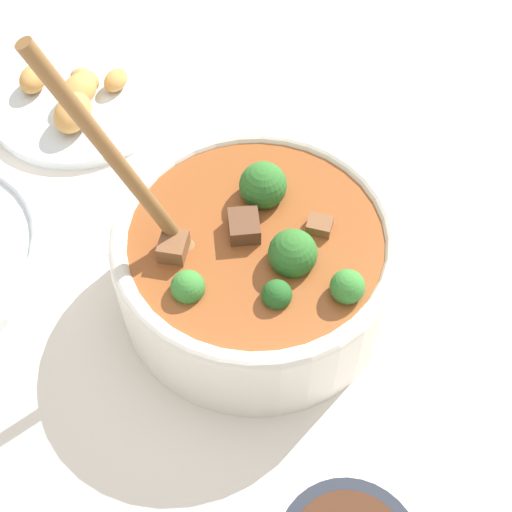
% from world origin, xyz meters
% --- Properties ---
extents(ground_plane, '(4.00, 4.00, 0.00)m').
position_xyz_m(ground_plane, '(0.00, 0.00, 0.00)').
color(ground_plane, silver).
extents(stew_bowl, '(0.27, 0.25, 0.30)m').
position_xyz_m(stew_bowl, '(-0.00, -0.00, 0.06)').
color(stew_bowl, white).
rests_on(stew_bowl, ground_plane).
extents(food_plate, '(0.21, 0.21, 0.05)m').
position_xyz_m(food_plate, '(-0.16, 0.28, 0.01)').
color(food_plate, white).
rests_on(food_plate, ground_plane).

